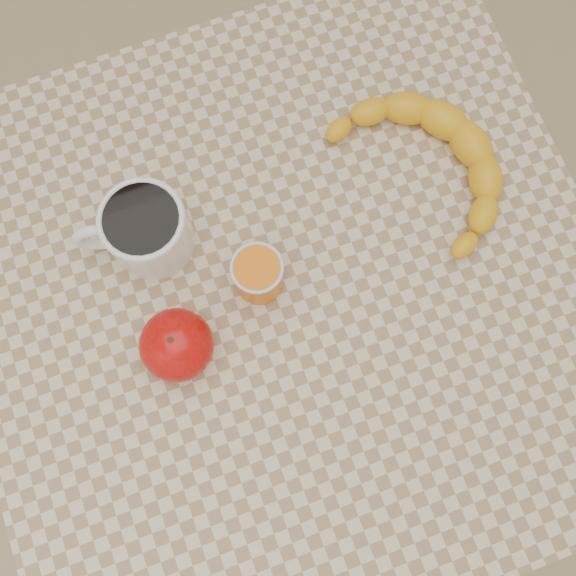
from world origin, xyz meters
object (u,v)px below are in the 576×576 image
object	(u,v)px
coffee_mug	(145,229)
apple	(177,345)
banana	(429,165)
table	(288,306)
orange_juice_glass	(258,275)

from	to	relation	value
coffee_mug	apple	bearing A→B (deg)	-93.33
coffee_mug	banana	xyz separation A→B (m)	(0.36, -0.03, -0.02)
banana	table	bearing A→B (deg)	-172.67
table	coffee_mug	xyz separation A→B (m)	(-0.14, 0.12, 0.13)
orange_juice_glass	apple	size ratio (longest dim) A/B	0.64
coffee_mug	orange_juice_glass	bearing A→B (deg)	-41.93
table	apple	xyz separation A→B (m)	(-0.15, -0.02, 0.13)
orange_juice_glass	apple	world-z (taller)	apple
orange_juice_glass	banana	distance (m)	0.26
coffee_mug	banana	world-z (taller)	coffee_mug
table	coffee_mug	world-z (taller)	coffee_mug
table	banana	world-z (taller)	banana
orange_juice_glass	banana	bearing A→B (deg)	14.07
apple	coffee_mug	bearing A→B (deg)	86.67
table	banana	xyz separation A→B (m)	(0.22, 0.09, 0.11)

